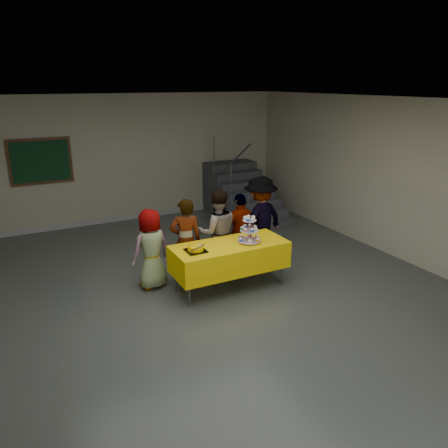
% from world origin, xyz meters
% --- Properties ---
extents(room_shell, '(10.00, 10.04, 3.02)m').
position_xyz_m(room_shell, '(0.00, 0.02, 2.13)').
color(room_shell, '#4C514C').
rests_on(room_shell, ground).
extents(bake_table, '(1.88, 0.78, 0.77)m').
position_xyz_m(bake_table, '(0.50, 0.55, 0.56)').
color(bake_table, '#595960').
rests_on(bake_table, ground).
extents(cupcake_stand, '(0.38, 0.38, 0.44)m').
position_xyz_m(cupcake_stand, '(0.83, 0.49, 0.96)').
color(cupcake_stand, silver).
rests_on(cupcake_stand, bake_table).
extents(bear_cake, '(0.32, 0.36, 0.12)m').
position_xyz_m(bear_cake, '(-0.11, 0.52, 0.83)').
color(bear_cake, black).
rests_on(bear_cake, bake_table).
extents(schoolchild_a, '(0.74, 0.57, 1.33)m').
position_xyz_m(schoolchild_a, '(-0.61, 1.18, 0.67)').
color(schoolchild_a, slate).
rests_on(schoolchild_a, ground).
extents(schoolchild_b, '(0.59, 0.46, 1.45)m').
position_xyz_m(schoolchild_b, '(-0.02, 1.13, 0.73)').
color(schoolchild_b, slate).
rests_on(schoolchild_b, ground).
extents(schoolchild_c, '(0.85, 0.73, 1.51)m').
position_xyz_m(schoolchild_c, '(0.59, 1.18, 0.76)').
color(schoolchild_c, slate).
rests_on(schoolchild_c, ground).
extents(schoolchild_d, '(0.83, 0.39, 1.37)m').
position_xyz_m(schoolchild_d, '(1.11, 1.26, 0.69)').
color(schoolchild_d, slate).
rests_on(schoolchild_d, ground).
extents(schoolchild_e, '(1.17, 0.84, 1.64)m').
position_xyz_m(schoolchild_e, '(1.51, 1.27, 0.82)').
color(schoolchild_e, slate).
rests_on(schoolchild_e, ground).
extents(staircase, '(1.30, 2.40, 2.04)m').
position_xyz_m(staircase, '(2.70, 4.13, 0.49)').
color(staircase, '#424447').
rests_on(staircase, ground).
extents(noticeboard, '(1.30, 0.05, 1.00)m').
position_xyz_m(noticeboard, '(-1.82, 4.96, 1.60)').
color(noticeboard, '#472B16').
rests_on(noticeboard, ground).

